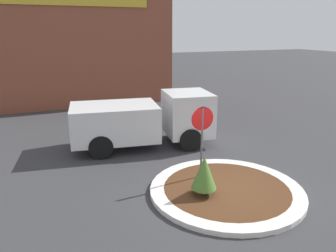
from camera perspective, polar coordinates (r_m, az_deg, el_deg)
ground_plane at (r=10.61m, az=10.07°, el=-11.27°), size 120.00×120.00×0.00m
traffic_island at (r=10.57m, az=10.09°, el=-10.91°), size 4.76×4.76×0.15m
stop_sign at (r=10.58m, az=5.96°, el=-0.62°), size 0.77×0.07×2.57m
island_shrub at (r=9.75m, az=6.31°, el=-8.02°), size 0.75×0.75×1.22m
utility_truck at (r=14.04m, az=-4.22°, el=1.19°), size 6.19×3.15×2.28m
storefront_building at (r=24.49m, az=-15.74°, el=13.21°), size 12.15×6.07×7.51m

